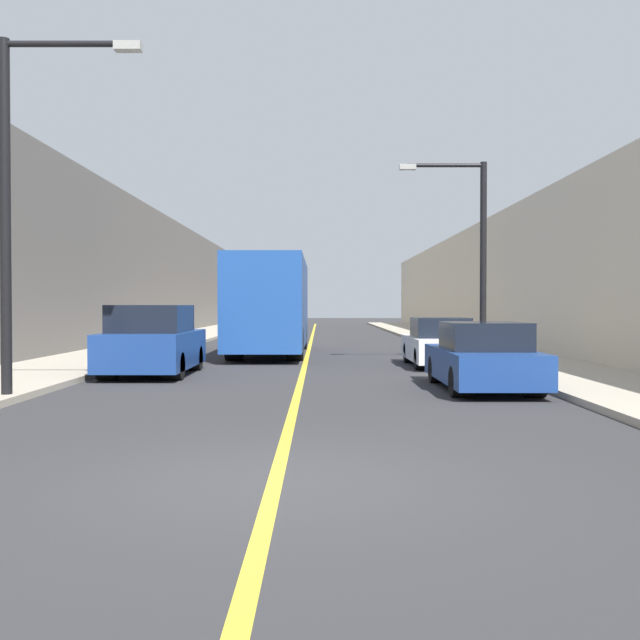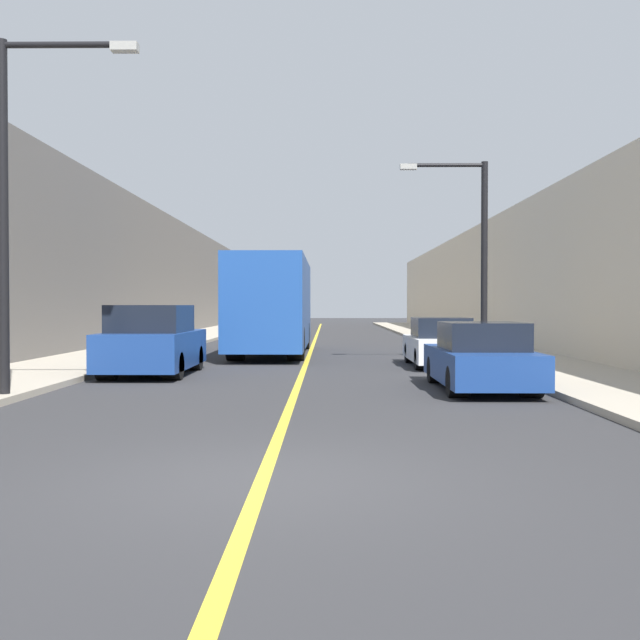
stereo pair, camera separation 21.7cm
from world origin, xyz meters
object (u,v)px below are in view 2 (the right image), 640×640
at_px(car_right_near, 481,359).
at_px(car_right_mid, 440,344).
at_px(street_lamp_left, 17,189).
at_px(street_lamp_right, 475,244).
at_px(parked_suv_left, 153,343).
at_px(bus, 273,304).

bearing_deg(car_right_near, car_right_mid, 89.52).
xyz_separation_m(car_right_mid, street_lamp_left, (-9.15, -8.10, 3.32)).
xyz_separation_m(street_lamp_left, street_lamp_right, (10.29, 8.74, -0.32)).
height_order(parked_suv_left, car_right_near, parked_suv_left).
distance_m(car_right_mid, street_lamp_right, 3.28).
distance_m(bus, street_lamp_left, 14.31).
xyz_separation_m(parked_suv_left, car_right_near, (7.80, -3.34, -0.18)).
height_order(car_right_mid, street_lamp_left, street_lamp_left).
relative_size(bus, car_right_mid, 2.44).
relative_size(bus, street_lamp_right, 1.74).
bearing_deg(car_right_mid, street_lamp_left, -138.47).
height_order(bus, street_lamp_right, street_lamp_right).
height_order(car_right_near, car_right_mid, car_right_mid).
distance_m(bus, car_right_mid, 7.78).
bearing_deg(parked_suv_left, car_right_mid, 19.66).
relative_size(parked_suv_left, car_right_near, 0.99).
bearing_deg(street_lamp_left, street_lamp_right, 40.32).
height_order(parked_suv_left, car_right_mid, parked_suv_left).
bearing_deg(street_lamp_right, car_right_near, -100.04).
relative_size(bus, street_lamp_left, 1.58).
bearing_deg(car_right_mid, bus, 134.02).
xyz_separation_m(bus, car_right_near, (5.29, -11.67, -1.20)).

